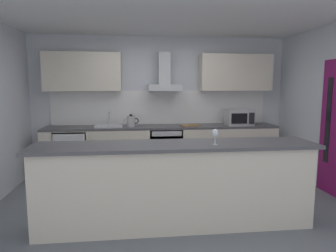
{
  "coord_description": "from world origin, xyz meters",
  "views": [
    {
      "loc": [
        -0.53,
        -4.01,
        1.66
      ],
      "look_at": [
        -0.02,
        0.5,
        1.05
      ],
      "focal_mm": 32.32,
      "sensor_mm": 36.0,
      "label": 1
    }
  ],
  "objects": [
    {
      "name": "ceiling",
      "position": [
        0.0,
        0.0,
        2.61
      ],
      "size": [
        5.96,
        4.91,
        0.02
      ],
      "primitive_type": "cube",
      "color": "white"
    },
    {
      "name": "wine_glass",
      "position": [
        0.38,
        -0.73,
        1.12
      ],
      "size": [
        0.08,
        0.08,
        0.18
      ],
      "color": "silver",
      "rests_on": "counter_island"
    },
    {
      "name": "oven",
      "position": [
        0.05,
        1.61,
        0.46
      ],
      "size": [
        0.6,
        0.62,
        0.8
      ],
      "color": "slate",
      "rests_on": "ground"
    },
    {
      "name": "microwave",
      "position": [
        1.48,
        1.58,
        1.05
      ],
      "size": [
        0.5,
        0.38,
        0.3
      ],
      "color": "#B7BABC",
      "rests_on": "counter_back"
    },
    {
      "name": "ground",
      "position": [
        0.0,
        0.0,
        -0.01
      ],
      "size": [
        5.96,
        4.91,
        0.02
      ],
      "primitive_type": "cube",
      "color": "slate"
    },
    {
      "name": "upper_cabinets",
      "position": [
        0.0,
        1.79,
        1.91
      ],
      "size": [
        4.3,
        0.32,
        0.7
      ],
      "color": "beige"
    },
    {
      "name": "chopping_board",
      "position": [
        0.53,
        1.59,
        0.91
      ],
      "size": [
        0.39,
        0.31,
        0.02
      ],
      "primitive_type": "cube",
      "rotation": [
        0.0,
        0.0,
        0.3
      ],
      "color": "#9E7247",
      "rests_on": "counter_back"
    },
    {
      "name": "backsplash_tile",
      "position": [
        0.0,
        1.94,
        1.23
      ],
      "size": [
        4.21,
        0.02,
        0.66
      ],
      "primitive_type": "cube",
      "color": "white"
    },
    {
      "name": "counter_back",
      "position": [
        0.0,
        1.64,
        0.45
      ],
      "size": [
        4.36,
        0.6,
        0.9
      ],
      "color": "beige",
      "rests_on": "ground"
    },
    {
      "name": "kettle",
      "position": [
        -0.59,
        1.58,
        1.01
      ],
      "size": [
        0.29,
        0.15,
        0.24
      ],
      "color": "#B7BABC",
      "rests_on": "counter_back"
    },
    {
      "name": "wall_back",
      "position": [
        0.0,
        2.02,
        1.3
      ],
      "size": [
        5.96,
        0.12,
        2.6
      ],
      "primitive_type": "cube",
      "color": "silver",
      "rests_on": "ground"
    },
    {
      "name": "range_hood",
      "position": [
        0.05,
        1.74,
        1.79
      ],
      "size": [
        0.62,
        0.45,
        0.72
      ],
      "color": "#B7BABC"
    },
    {
      "name": "refrigerator",
      "position": [
        -1.66,
        1.61,
        0.43
      ],
      "size": [
        0.58,
        0.6,
        0.85
      ],
      "color": "white",
      "rests_on": "ground"
    },
    {
      "name": "counter_island",
      "position": [
        -0.06,
        -0.63,
        0.5
      ],
      "size": [
        3.27,
        0.64,
        1.0
      ],
      "color": "beige",
      "rests_on": "ground"
    },
    {
      "name": "sink",
      "position": [
        -0.99,
        1.62,
        0.93
      ],
      "size": [
        0.5,
        0.4,
        0.26
      ],
      "color": "silver",
      "rests_on": "counter_back"
    }
  ]
}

